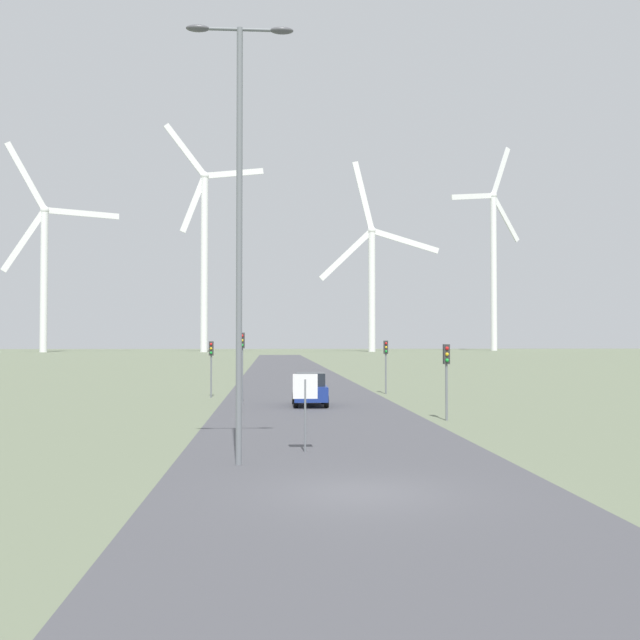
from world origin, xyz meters
name	(u,v)px	position (x,y,z in m)	size (l,w,h in m)	color
ground_plane	(360,493)	(0.00, 0.00, 0.00)	(600.00, 600.00, 0.00)	#667056
road_surface	(295,381)	(0.00, 48.00, 0.00)	(10.00, 240.00, 0.01)	#47474C
streetlamp	(239,198)	(-3.07, 4.13, 7.80)	(3.17, 0.32, 12.90)	slate
stop_sign_near	(305,397)	(-1.02, 6.48, 1.77)	(0.81, 0.07, 2.53)	slate
traffic_light_post_near_left	(242,352)	(-3.78, 25.21, 2.98)	(0.28, 0.34, 4.06)	slate
traffic_light_post_near_right	(446,364)	(5.80, 15.64, 2.53)	(0.28, 0.33, 3.45)	slate
traffic_light_post_mid_left	(211,356)	(-5.92, 29.88, 2.61)	(0.28, 0.34, 3.56)	slate
traffic_light_post_mid_right	(386,355)	(5.63, 32.44, 2.65)	(0.28, 0.33, 3.60)	slate
car_approaching	(310,389)	(0.02, 23.61, 0.91)	(1.88, 4.12, 1.83)	navy
wind_turbine_far_left	(44,262)	(-70.96, 213.31, 27.36)	(32.22, 13.18, 63.10)	white
wind_turbine_left	(204,246)	(-22.59, 211.84, 32.52)	(30.12, 9.53, 69.23)	white
wind_turbine_center	(372,273)	(29.66, 216.85, 24.83)	(38.63, 2.60, 60.48)	white
wind_turbine_right	(494,257)	(76.07, 240.28, 32.97)	(28.49, 14.80, 72.94)	white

